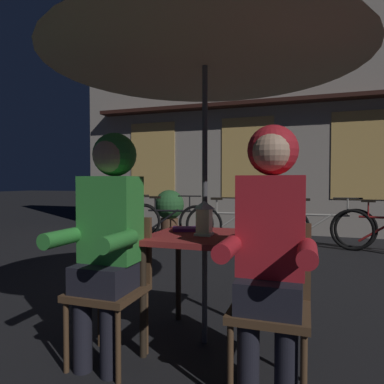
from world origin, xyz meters
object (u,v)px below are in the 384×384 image
bicycle_second (169,221)px  chair_right (271,296)px  bicycle_third (233,225)px  bicycle_fourth (322,227)px  book (187,229)px  bicycle_nearest (120,219)px  potted_plant (169,208)px  patio_umbrella (205,37)px  person_right_hooded (271,230)px  chair_left (114,279)px  person_left_hooded (109,223)px  cafe_table (205,249)px  lantern (204,217)px

bicycle_second → chair_right: bearing=-61.0°
bicycle_second → bicycle_third: same height
chair_right → bicycle_fourth: (0.40, 4.16, -0.14)m
chair_right → book: chair_right is taller
bicycle_nearest → potted_plant: (0.87, 0.49, 0.20)m
patio_umbrella → person_right_hooded: 1.37m
book → potted_plant: bearing=90.9°
bicycle_fourth → chair_left: bearing=-108.1°
person_left_hooded → person_right_hooded: 0.96m
bicycle_nearest → patio_umbrella: bearing=-52.8°
chair_left → chair_right: size_ratio=1.00×
cafe_table → chair_right: bearing=-37.5°
bicycle_fourth → book: (-1.05, -3.67, 0.41)m
bicycle_nearest → bicycle_fourth: same height
chair_right → person_right_hooded: size_ratio=0.62×
chair_right → bicycle_second: chair_right is taller
cafe_table → potted_plant: (-2.02, 4.30, -0.09)m
bicycle_third → potted_plant: (-1.46, 0.67, 0.20)m
person_left_hooded → bicycle_fourth: bearing=72.2°
patio_umbrella → cafe_table: bearing=0.0°
bicycle_nearest → bicycle_second: (1.10, -0.06, 0.00)m
patio_umbrella → bicycle_nearest: size_ratio=1.38×
person_right_hooded → bicycle_nearest: person_right_hooded is taller
person_left_hooded → bicycle_third: bearing=91.2°
patio_umbrella → bicycle_fourth: bearing=77.0°
chair_left → person_left_hooded: person_left_hooded is taller
person_right_hooded → bicycle_fourth: person_right_hooded is taller
person_right_hooded → book: size_ratio=7.00×
chair_left → person_left_hooded: (-0.00, -0.06, 0.36)m
bicycle_fourth → bicycle_second: bearing=-179.0°
lantern → bicycle_third: 3.74m
person_right_hooded → bicycle_third: bearing=104.5°
chair_right → person_right_hooded: 0.36m
cafe_table → chair_right: (0.48, -0.37, -0.15)m
lantern → bicycle_nearest: (-2.90, 3.85, -0.51)m
chair_right → person_right_hooded: person_right_hooded is taller
bicycle_second → bicycle_fourth: (2.68, 0.05, 0.00)m
person_left_hooded → lantern: bearing=38.4°
person_right_hooded → chair_right: bearing=90.0°
bicycle_fourth → person_right_hooded: bearing=-95.4°
lantern → chair_right: (0.47, -0.33, -0.37)m
bicycle_third → lantern: bearing=-81.1°
cafe_table → chair_right: 0.62m
person_right_hooded → bicycle_fourth: size_ratio=0.83×
patio_umbrella → person_left_hooded: (-0.48, -0.43, -1.21)m
person_right_hooded → bicycle_nearest: (-3.37, 4.23, -0.50)m
person_left_hooded → chair_right: bearing=3.4°
bicycle_second → book: size_ratio=8.39×
chair_right → bicycle_third: 4.13m
bicycle_second → bicycle_third: (1.23, -0.13, 0.00)m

